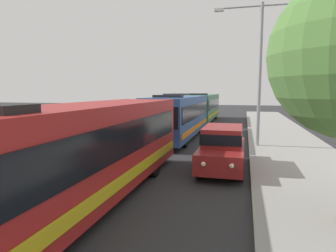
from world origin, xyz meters
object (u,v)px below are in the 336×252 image
object	(u,v)px
bus_second_in_line	(180,115)
bus_lead	(87,149)
bus_middle	(203,107)
streetlamp_mid	(260,60)
white_suv	(223,146)
box_truck_oncoming	(176,106)

from	to	relation	value
bus_second_in_line	bus_lead	bearing A→B (deg)	-90.00
bus_middle	streetlamp_mid	xyz separation A→B (m)	(5.40, -14.92, 3.57)
bus_lead	bus_middle	xyz separation A→B (m)	(-0.00, 25.55, -0.00)
bus_lead	white_suv	bearing A→B (deg)	53.94
bus_lead	box_truck_oncoming	distance (m)	26.43
bus_second_in_line	streetlamp_mid	world-z (taller)	streetlamp_mid
bus_lead	white_suv	world-z (taller)	bus_lead
streetlamp_mid	bus_lead	bearing A→B (deg)	-116.92
bus_lead	streetlamp_mid	distance (m)	12.44
box_truck_oncoming	white_suv	bearing A→B (deg)	-71.68
bus_middle	white_suv	xyz separation A→B (m)	(3.70, -20.48, -0.66)
box_truck_oncoming	streetlamp_mid	bearing A→B (deg)	-60.84
white_suv	box_truck_oncoming	world-z (taller)	box_truck_oncoming
box_truck_oncoming	bus_lead	bearing A→B (deg)	-82.82
bus_middle	white_suv	bearing A→B (deg)	-79.76
white_suv	streetlamp_mid	xyz separation A→B (m)	(1.70, 5.55, 4.23)
bus_second_in_line	white_suv	distance (m)	8.82
streetlamp_mid	bus_second_in_line	bearing A→B (deg)	155.77
bus_second_in_line	streetlamp_mid	xyz separation A→B (m)	(5.40, -2.43, 3.57)
bus_lead	bus_middle	bearing A→B (deg)	90.00
bus_second_in_line	bus_middle	size ratio (longest dim) A/B	0.96
bus_lead	streetlamp_mid	xyz separation A→B (m)	(5.40, 10.63, 3.57)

